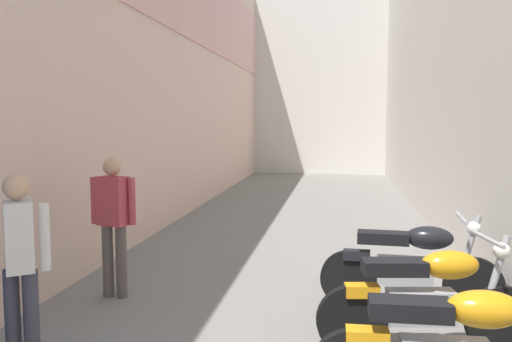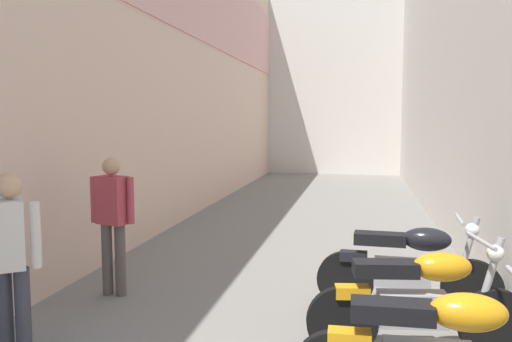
% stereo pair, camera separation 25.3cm
% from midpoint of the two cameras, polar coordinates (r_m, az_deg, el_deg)
% --- Properties ---
extents(ground_plane, '(35.50, 35.50, 0.00)m').
position_cam_midpoint_polar(ground_plane, '(8.06, 2.70, -8.66)').
color(ground_plane, slate).
extents(building_left, '(0.45, 19.50, 6.60)m').
position_cam_midpoint_polar(building_left, '(10.42, -10.82, 12.92)').
color(building_left, beige).
rests_on(building_left, ground).
extents(building_right, '(0.45, 19.50, 6.75)m').
position_cam_midpoint_polar(building_right, '(10.03, 19.65, 13.23)').
color(building_right, beige).
rests_on(building_right, ground).
extents(building_far_end, '(7.86, 2.00, 6.56)m').
position_cam_midpoint_polar(building_far_end, '(20.58, 6.69, 9.12)').
color(building_far_end, beige).
rests_on(building_far_end, ground).
extents(motorcycle_fourth, '(1.84, 0.58, 1.04)m').
position_cam_midpoint_polar(motorcycle_fourth, '(4.67, 16.82, -13.11)').
color(motorcycle_fourth, black).
rests_on(motorcycle_fourth, ground).
extents(motorcycle_fifth, '(1.85, 0.58, 1.04)m').
position_cam_midpoint_polar(motorcycle_fifth, '(5.67, 15.37, -9.75)').
color(motorcycle_fifth, black).
rests_on(motorcycle_fifth, ground).
extents(pedestrian_mid_alley, '(0.52, 0.39, 1.57)m').
position_cam_midpoint_polar(pedestrian_mid_alley, '(4.53, -25.95, -8.53)').
color(pedestrian_mid_alley, '#383842').
rests_on(pedestrian_mid_alley, ground).
extents(pedestrian_further_down, '(0.52, 0.29, 1.57)m').
position_cam_midpoint_polar(pedestrian_further_down, '(6.04, -16.49, -4.79)').
color(pedestrian_further_down, '#564C47').
rests_on(pedestrian_further_down, ground).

